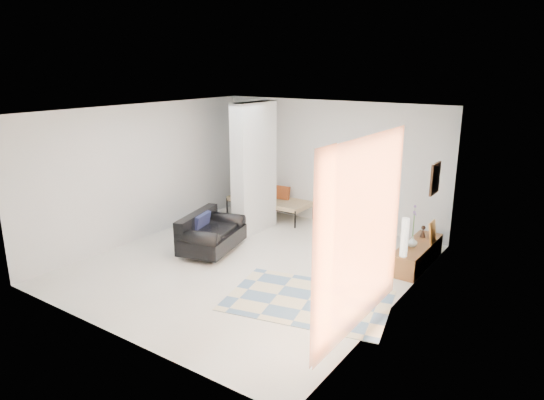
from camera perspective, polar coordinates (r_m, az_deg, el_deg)
The scene contains 17 objects.
floor at distance 9.02m, azimuth -2.46°, elevation -7.52°, with size 6.00×6.00×0.00m, color beige.
ceiling at distance 8.33m, azimuth -2.68°, elevation 10.48°, with size 6.00×6.00×0.00m, color white.
wall_back at distance 11.05m, azimuth 6.85°, elevation 4.31°, with size 6.00×6.00×0.00m, color silver.
wall_front at distance 6.54m, azimuth -18.62°, elevation -4.34°, with size 6.00×6.00×0.00m, color silver.
wall_left at distance 10.42m, azimuth -14.76°, elevation 3.22°, with size 6.00×6.00×0.00m, color silver.
wall_right at distance 7.31m, azimuth 14.93°, elevation -1.96°, with size 6.00×6.00×0.00m, color silver.
partition_column at distance 10.46m, azimuth -2.11°, elevation 3.77°, with size 0.35×1.20×2.80m, color silver.
hallway_door at distance 12.19m, azimuth -2.06°, elevation 3.64°, with size 0.85×0.06×2.04m, color white.
curtain at distance 6.30m, azimuth 10.69°, elevation -4.04°, with size 2.55×2.55×0.00m, color #FF7B43.
wall_art at distance 8.83m, azimuth 18.65°, elevation 2.41°, with size 0.04×0.45×0.55m, color #361D0E.
media_console at distance 9.30m, azimuth 16.70°, elevation -6.11°, with size 0.45×1.64×0.80m.
loveseat at distance 9.56m, azimuth -7.36°, elevation -3.96°, with size 1.18×1.62×0.76m.
daybed at distance 11.69m, azimuth -0.36°, elevation 0.04°, with size 2.01×0.86×0.77m.
area_rug at distance 7.72m, azimuth 4.25°, elevation -11.70°, with size 2.47×1.65×0.01m, color #C4B996.
cylinder_lamp at distance 8.49m, azimuth 15.33°, elevation -4.27°, with size 0.12×0.12×0.67m, color silver.
bronze_figurine at distance 9.59m, azimuth 17.35°, elevation -3.55°, with size 0.11×0.11×0.22m, color black, non-canonical shape.
vase at distance 9.05m, azimuth 16.17°, elevation -4.71°, with size 0.18×0.18×0.19m, color silver.
Camera 1 is at (5.01, -6.62, 3.53)m, focal length 32.00 mm.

